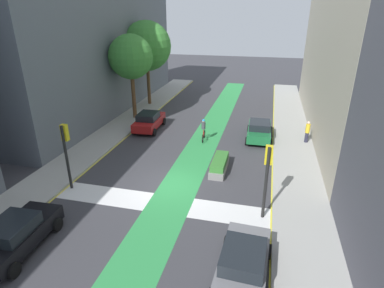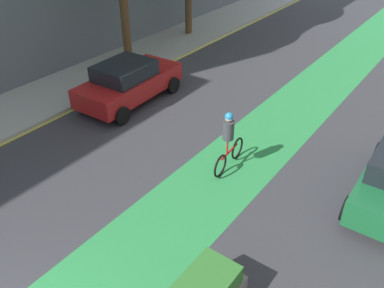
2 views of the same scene
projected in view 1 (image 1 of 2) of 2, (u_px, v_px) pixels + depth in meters
name	position (u px, v px, depth m)	size (l,w,h in m)	color
ground_plane	(171.00, 185.00, 19.01)	(120.00, 120.00, 0.00)	#38383D
bike_lane_paint	(179.00, 186.00, 18.89)	(2.40, 60.00, 0.01)	#2D8C47
crosswalk_band	(160.00, 203.00, 17.23)	(12.00, 1.80, 0.01)	silver
sidewalk_left	(62.00, 170.00, 20.64)	(3.00, 60.00, 0.15)	#9E9E99
curb_stripe_left	(83.00, 174.00, 20.33)	(0.16, 60.00, 0.01)	yellow
sidewalk_right	(300.00, 201.00, 17.33)	(3.00, 60.00, 0.15)	#9E9E99
curb_stripe_right	(272.00, 198.00, 17.69)	(0.16, 60.00, 0.01)	yellow
traffic_signal_near_right	(267.00, 168.00, 15.13)	(0.35, 0.52, 3.89)	black
traffic_signal_near_left	(66.00, 144.00, 17.75)	(0.35, 0.52, 3.94)	black
car_green_right_far	(259.00, 130.00, 25.50)	(2.09, 4.24, 1.57)	#196033
car_black_left_near	(16.00, 234.00, 13.60)	(2.18, 4.28, 1.57)	black
car_grey_right_near	(243.00, 264.00, 12.03)	(2.18, 4.28, 1.57)	slate
car_red_left_far	(149.00, 121.00, 27.66)	(2.17, 4.27, 1.57)	#A51919
cyclist_in_lane	(204.00, 129.00, 25.18)	(0.32, 1.73, 1.86)	black
pedestrian_sidewalk_right_a	(307.00, 132.00, 24.53)	(0.34, 0.34, 1.73)	#262638
street_tree_near	(147.00, 46.00, 32.84)	(5.15, 5.15, 8.79)	brown
street_tree_far	(131.00, 57.00, 28.43)	(4.03, 4.03, 7.78)	brown
median_planter	(219.00, 165.00, 20.64)	(0.95, 2.93, 0.85)	slate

